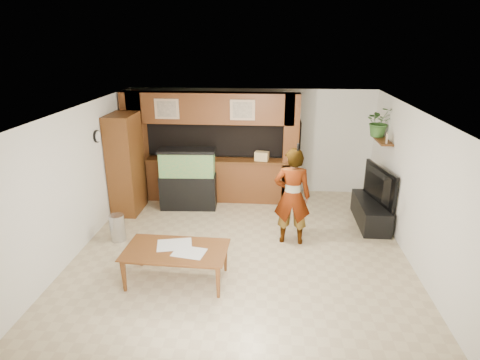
# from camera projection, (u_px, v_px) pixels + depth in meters

# --- Properties ---
(floor) EXTENTS (6.50, 6.50, 0.00)m
(floor) POSITION_uv_depth(u_px,v_px,m) (241.00, 251.00, 7.46)
(floor) COLOR tan
(floor) RESTS_ON ground
(ceiling) EXTENTS (6.50, 6.50, 0.00)m
(ceiling) POSITION_uv_depth(u_px,v_px,m) (242.00, 112.00, 6.58)
(ceiling) COLOR white
(ceiling) RESTS_ON wall_back
(wall_back) EXTENTS (6.00, 0.00, 6.00)m
(wall_back) POSITION_uv_depth(u_px,v_px,m) (251.00, 141.00, 10.07)
(wall_back) COLOR silver
(wall_back) RESTS_ON floor
(wall_left) EXTENTS (0.00, 6.50, 6.50)m
(wall_left) POSITION_uv_depth(u_px,v_px,m) (76.00, 182.00, 7.25)
(wall_left) COLOR silver
(wall_left) RESTS_ON floor
(wall_right) EXTENTS (0.00, 6.50, 6.50)m
(wall_right) POSITION_uv_depth(u_px,v_px,m) (417.00, 191.00, 6.80)
(wall_right) COLOR silver
(wall_right) RESTS_ON floor
(partition) EXTENTS (4.20, 0.99, 2.60)m
(partition) POSITION_uv_depth(u_px,v_px,m) (210.00, 146.00, 9.56)
(partition) COLOR brown
(partition) RESTS_ON floor
(wall_clock) EXTENTS (0.05, 0.25, 0.25)m
(wall_clock) POSITION_uv_depth(u_px,v_px,m) (97.00, 136.00, 7.98)
(wall_clock) COLOR black
(wall_clock) RESTS_ON wall_left
(wall_shelf) EXTENTS (0.25, 0.90, 0.04)m
(wall_shelf) POSITION_uv_depth(u_px,v_px,m) (382.00, 140.00, 8.50)
(wall_shelf) COLOR #5C3315
(wall_shelf) RESTS_ON wall_right
(pantry_cabinet) EXTENTS (0.56, 0.91, 2.22)m
(pantry_cabinet) POSITION_uv_depth(u_px,v_px,m) (126.00, 164.00, 8.86)
(pantry_cabinet) COLOR #5C3315
(pantry_cabinet) RESTS_ON floor
(trash_can) EXTENTS (0.29, 0.29, 0.54)m
(trash_can) POSITION_uv_depth(u_px,v_px,m) (118.00, 228.00, 7.80)
(trash_can) COLOR #B2B2B7
(trash_can) RESTS_ON floor
(aquarium) EXTENTS (1.27, 0.48, 1.41)m
(aquarium) POSITION_uv_depth(u_px,v_px,m) (188.00, 180.00, 9.16)
(aquarium) COLOR black
(aquarium) RESTS_ON floor
(tv_stand) EXTENTS (0.55, 1.49, 0.50)m
(tv_stand) POSITION_uv_depth(u_px,v_px,m) (370.00, 212.00, 8.53)
(tv_stand) COLOR black
(tv_stand) RESTS_ON floor
(television) EXTENTS (0.45, 1.30, 0.75)m
(television) POSITION_uv_depth(u_px,v_px,m) (374.00, 185.00, 8.32)
(television) COLOR black
(television) RESTS_ON tv_stand
(photo_frame) EXTENTS (0.06, 0.15, 0.20)m
(photo_frame) POSITION_uv_depth(u_px,v_px,m) (387.00, 138.00, 8.17)
(photo_frame) COLOR tan
(photo_frame) RESTS_ON wall_shelf
(potted_plant) EXTENTS (0.66, 0.59, 0.66)m
(potted_plant) POSITION_uv_depth(u_px,v_px,m) (380.00, 122.00, 8.63)
(potted_plant) COLOR #336026
(potted_plant) RESTS_ON wall_shelf
(person) EXTENTS (0.71, 0.49, 1.89)m
(person) POSITION_uv_depth(u_px,v_px,m) (292.00, 196.00, 7.52)
(person) COLOR #A97D5C
(person) RESTS_ON floor
(microphone) EXTENTS (0.04, 0.11, 0.17)m
(microphone) POSITION_uv_depth(u_px,v_px,m) (298.00, 148.00, 7.03)
(microphone) COLOR black
(microphone) RESTS_ON person
(dining_table) EXTENTS (1.67, 0.97, 0.58)m
(dining_table) POSITION_uv_depth(u_px,v_px,m) (176.00, 266.00, 6.45)
(dining_table) COLOR #5C3315
(dining_table) RESTS_ON floor
(newspaper_a) EXTENTS (0.55, 0.44, 0.01)m
(newspaper_a) POSITION_uv_depth(u_px,v_px,m) (189.00, 252.00, 6.28)
(newspaper_a) COLOR silver
(newspaper_a) RESTS_ON dining_table
(newspaper_b) EXTENTS (0.63, 0.51, 0.01)m
(newspaper_b) POSITION_uv_depth(u_px,v_px,m) (174.00, 245.00, 6.52)
(newspaper_b) COLOR silver
(newspaper_b) RESTS_ON dining_table
(counter_box) EXTENTS (0.35, 0.27, 0.21)m
(counter_box) POSITION_uv_depth(u_px,v_px,m) (262.00, 156.00, 9.35)
(counter_box) COLOR tan
(counter_box) RESTS_ON partition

